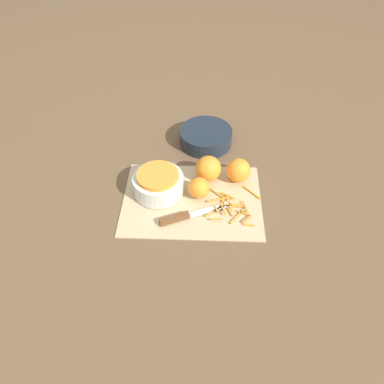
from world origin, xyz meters
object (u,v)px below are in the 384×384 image
Objects in this scene: bowl_dark at (206,137)px; knife at (183,216)px; orange_left at (199,188)px; orange_back at (238,170)px; orange_right at (208,169)px; bowl_speckled at (158,183)px.

knife is (-0.06, -0.37, -0.02)m from bowl_dark.
orange_left is 0.86× the size of orange_back.
orange_right reaches higher than orange_left.
orange_left is at bearing -93.98° from bowl_dark.
bowl_dark is at bearing 57.15° from knife.
bowl_speckled is 0.73× the size of knife.
bowl_dark is at bearing 118.58° from orange_back.
bowl_speckled is 0.30m from bowl_dark.
bowl_speckled reaches higher than bowl_dark.
orange_right reaches higher than bowl_speckled.
bowl_dark is (0.15, 0.26, -0.01)m from bowl_speckled.
orange_back is (0.13, 0.08, 0.01)m from orange_left.
orange_back reaches higher than orange_left.
orange_left is 0.80× the size of orange_right.
orange_back is (0.11, -0.20, 0.02)m from bowl_dark.
bowl_speckled is 0.13m from orange_left.
orange_right is (0.03, 0.08, 0.01)m from orange_left.
bowl_dark is 0.22m from orange_back.
knife is 0.19m from orange_right.
orange_back is (0.25, 0.06, 0.00)m from bowl_speckled.
bowl_dark reaches higher than knife.
orange_left reaches higher than knife.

